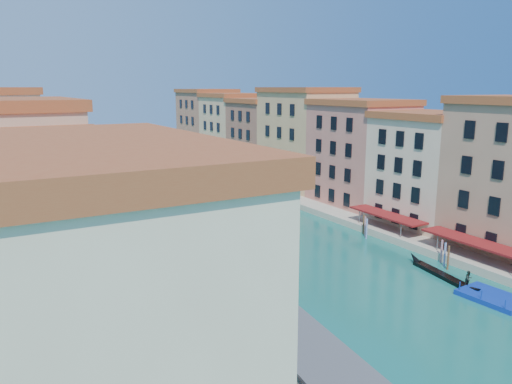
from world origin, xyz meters
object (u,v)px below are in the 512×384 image
Objects in this scene: gondola_fore at (257,270)px; gondola_right at (444,274)px; blue_dock at (493,297)px; vaporetto_far at (157,192)px; vaporetto_near at (294,354)px.

gondola_fore is 0.82× the size of gondola_right.
gondola_fore is 24.90m from blue_dock.
vaporetto_far is at bearing 60.31° from gondola_fore.
vaporetto_near is at bearing -138.16° from gondola_fore.
vaporetto_far is 62.68m from blue_dock.
gondola_fore is (-2.49, -42.85, -1.06)m from vaporetto_far.
vaporetto_near is 62.74m from vaporetto_far.
blue_dock is (17.10, -18.09, -0.10)m from gondola_fore.
gondola_right is at bearing -60.02° from gondola_fore.
gondola_right is (25.19, 7.39, -1.04)m from vaporetto_near.
vaporetto_near reaches higher than vaporetto_far.
gondola_right is at bearing 81.95° from blue_dock.
gondola_fore is at bearing 74.52° from vaporetto_near.
gondola_fore is (7.63, 19.08, -1.14)m from vaporetto_near.
vaporetto_far is 2.20× the size of gondola_fore.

